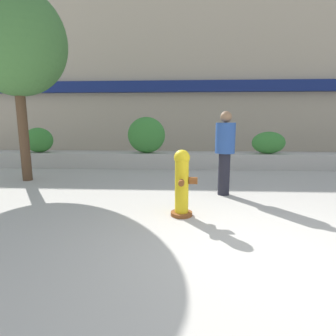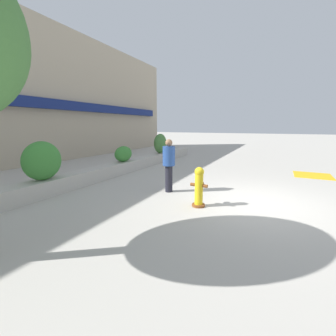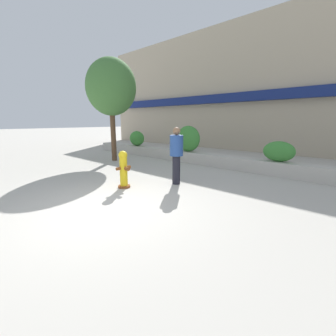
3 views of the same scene
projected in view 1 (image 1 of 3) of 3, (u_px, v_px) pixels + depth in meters
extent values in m
plane|color=#B2ADA3|center=(275.00, 261.00, 2.88)|extent=(120.00, 120.00, 0.00)
cube|color=tan|center=(202.00, 76.00, 14.01)|extent=(30.00, 1.00, 8.00)
cube|color=navy|center=(203.00, 86.00, 13.45)|extent=(27.00, 0.36, 0.56)
cube|color=#B7B2A8|center=(213.00, 161.00, 8.74)|extent=(18.00, 0.70, 0.50)
ellipsoid|color=#387F33|center=(39.00, 140.00, 8.94)|extent=(0.98, 0.70, 0.84)
ellipsoid|color=#387F33|center=(146.00, 135.00, 8.71)|extent=(1.25, 0.67, 1.19)
ellipsoid|color=#387F33|center=(269.00, 143.00, 8.54)|extent=(1.08, 0.56, 0.72)
cylinder|color=brown|center=(181.00, 214.00, 4.28)|extent=(0.36, 0.36, 0.06)
cylinder|color=gold|center=(182.00, 187.00, 4.20)|extent=(0.23, 0.23, 0.85)
sphere|color=gold|center=(182.00, 158.00, 4.12)|extent=(0.25, 0.25, 0.25)
cylinder|color=brown|center=(193.00, 181.00, 4.17)|extent=(0.14, 0.12, 0.11)
cylinder|color=brown|center=(181.00, 183.00, 4.02)|extent=(0.09, 0.13, 0.09)
cylinder|color=brown|center=(182.00, 178.00, 4.36)|extent=(0.09, 0.13, 0.09)
cylinder|color=brown|center=(24.00, 135.00, 6.73)|extent=(0.24, 0.24, 2.40)
ellipsoid|color=#427538|center=(15.00, 42.00, 6.35)|extent=(2.46, 2.22, 2.58)
cylinder|color=black|center=(224.00, 174.00, 5.47)|extent=(0.29, 0.29, 0.88)
cylinder|color=#26478C|center=(225.00, 138.00, 5.34)|extent=(0.49, 0.49, 0.62)
sphere|color=#8C6647|center=(226.00, 117.00, 5.27)|extent=(0.23, 0.23, 0.23)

